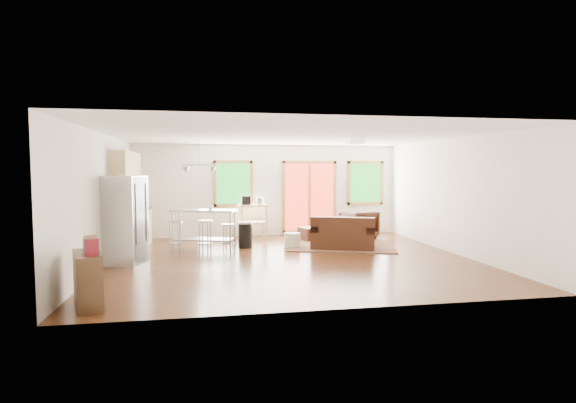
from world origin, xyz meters
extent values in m
cube|color=#371B0C|center=(0.00, 0.00, -0.01)|extent=(7.50, 7.00, 0.02)
cube|color=white|center=(0.00, 0.00, 2.61)|extent=(7.50, 7.00, 0.02)
cube|color=white|center=(0.00, 3.51, 1.30)|extent=(7.50, 0.02, 2.60)
cube|color=white|center=(-3.76, 0.00, 1.30)|extent=(0.02, 7.00, 2.60)
cube|color=white|center=(3.76, 0.00, 1.30)|extent=(0.02, 7.00, 2.60)
cube|color=white|center=(0.00, -3.51, 1.30)|extent=(7.50, 0.02, 2.60)
cube|color=#1A591D|center=(-1.00, 3.46, 1.50)|extent=(0.94, 0.02, 1.14)
cube|color=olive|center=(-1.00, 3.46, 2.11)|extent=(1.10, 0.05, 0.08)
cube|color=olive|center=(-1.00, 3.46, 0.89)|extent=(1.10, 0.05, 0.08)
cube|color=olive|center=(-1.51, 3.46, 1.50)|extent=(0.08, 0.05, 1.30)
cube|color=olive|center=(-0.49, 3.46, 1.50)|extent=(0.08, 0.05, 1.30)
cube|color=#B8311F|center=(1.20, 3.46, 1.10)|extent=(1.44, 0.02, 1.94)
cube|color=olive|center=(1.20, 3.46, 2.11)|extent=(1.60, 0.05, 0.08)
cube|color=olive|center=(1.20, 3.46, 0.09)|extent=(1.60, 0.05, 0.08)
cube|color=olive|center=(0.44, 3.46, 1.10)|extent=(0.08, 0.05, 2.10)
cube|color=olive|center=(1.96, 3.46, 1.10)|extent=(0.08, 0.05, 2.10)
cube|color=olive|center=(1.20, 3.46, 1.10)|extent=(0.08, 0.05, 1.94)
cube|color=#1A591D|center=(2.90, 3.46, 1.50)|extent=(0.94, 0.02, 1.14)
cube|color=olive|center=(2.90, 3.46, 2.11)|extent=(1.10, 0.05, 0.08)
cube|color=olive|center=(2.90, 3.46, 0.89)|extent=(1.10, 0.05, 0.08)
cube|color=olive|center=(2.39, 3.46, 1.50)|extent=(0.08, 0.05, 1.30)
cube|color=olive|center=(3.41, 3.46, 1.50)|extent=(0.08, 0.05, 1.30)
cube|color=#4C5D38|center=(1.56, 1.38, 0.01)|extent=(2.98, 2.60, 0.03)
cube|color=black|center=(1.48, 1.04, 0.21)|extent=(1.68, 1.31, 0.41)
cube|color=black|center=(1.36, 0.74, 0.60)|extent=(1.45, 0.71, 0.37)
cube|color=black|center=(0.88, 1.27, 0.49)|extent=(0.48, 0.85, 0.16)
cube|color=black|center=(2.08, 0.81, 0.49)|extent=(0.48, 0.85, 0.16)
cube|color=black|center=(1.19, 1.20, 0.47)|extent=(0.76, 0.73, 0.12)
cube|color=black|center=(1.80, 0.97, 0.47)|extent=(0.76, 0.73, 0.12)
cube|color=#372413|center=(1.95, 1.77, 0.38)|extent=(1.01, 0.64, 0.04)
cube|color=#372413|center=(1.55, 1.54, 0.18)|extent=(0.06, 0.06, 0.36)
cube|color=#372413|center=(2.38, 1.58, 0.18)|extent=(0.06, 0.06, 0.36)
cube|color=#372413|center=(1.53, 1.97, 0.18)|extent=(0.06, 0.06, 0.36)
cube|color=#372413|center=(2.36, 2.01, 0.18)|extent=(0.06, 0.06, 0.36)
imported|color=black|center=(2.39, 2.59, 0.43)|extent=(1.02, 0.99, 0.85)
cube|color=black|center=(0.99, 2.36, 0.18)|extent=(0.68, 0.68, 0.36)
cylinder|color=#ECE7D0|center=(0.31, 1.44, 0.18)|extent=(0.50, 0.50, 0.35)
imported|color=silver|center=(1.71, 2.03, 0.49)|extent=(0.19, 0.20, 0.18)
sphere|color=red|center=(1.74, 2.05, 0.63)|extent=(0.07, 0.07, 0.07)
sphere|color=red|center=(1.68, 2.01, 0.65)|extent=(0.07, 0.07, 0.07)
sphere|color=red|center=(1.71, 2.07, 0.67)|extent=(0.07, 0.07, 0.07)
imported|color=maroon|center=(1.95, 1.66, 0.54)|extent=(0.20, 0.06, 0.27)
cube|color=tan|center=(-3.45, 1.70, 0.45)|extent=(0.60, 2.20, 0.90)
cube|color=black|center=(-3.45, 1.70, 0.92)|extent=(0.64, 2.24, 0.04)
cube|color=tan|center=(-3.57, 1.70, 1.95)|extent=(0.36, 2.20, 0.70)
cylinder|color=#B7BABC|center=(-3.45, 1.20, 1.03)|extent=(0.12, 0.12, 0.18)
cube|color=black|center=(-3.45, 2.10, 1.04)|extent=(0.22, 0.18, 0.20)
cube|color=#B7BABC|center=(-3.35, 0.09, 0.88)|extent=(0.89, 0.87, 1.76)
cube|color=gray|center=(-3.02, -0.02, 0.88)|extent=(0.22, 0.62, 1.72)
cylinder|color=gray|center=(-3.07, -0.23, 1.03)|extent=(0.03, 0.03, 1.18)
cylinder|color=gray|center=(-2.94, 0.18, 1.03)|extent=(0.03, 0.03, 1.18)
cube|color=#B7BABC|center=(-1.80, 1.47, 0.93)|extent=(1.61, 0.99, 0.04)
cube|color=gray|center=(-1.80, 1.47, 0.25)|extent=(1.49, 0.89, 0.03)
cylinder|color=gray|center=(-2.52, 1.44, 0.45)|extent=(0.05, 0.05, 0.91)
cylinder|color=gray|center=(-1.21, 1.07, 0.45)|extent=(0.05, 0.05, 0.91)
cylinder|color=gray|center=(-2.39, 1.88, 0.45)|extent=(0.05, 0.05, 0.91)
cylinder|color=gray|center=(-1.08, 1.51, 0.45)|extent=(0.05, 0.05, 0.91)
imported|color=white|center=(-1.65, 1.50, 1.02)|extent=(0.14, 0.11, 0.13)
cylinder|color=#B7BABC|center=(-2.45, 1.22, 0.70)|extent=(0.41, 0.41, 0.04)
cylinder|color=gray|center=(-2.34, 1.29, 0.34)|extent=(0.03, 0.03, 0.68)
cylinder|color=gray|center=(-2.52, 1.33, 0.34)|extent=(0.03, 0.03, 0.68)
cylinder|color=gray|center=(-2.56, 1.15, 0.34)|extent=(0.03, 0.03, 0.68)
cylinder|color=gray|center=(-2.38, 1.11, 0.34)|extent=(0.03, 0.03, 0.68)
cylinder|color=gray|center=(-2.45, 1.22, 0.22)|extent=(0.37, 0.37, 0.02)
cylinder|color=#B7BABC|center=(-1.78, 1.01, 0.73)|extent=(0.46, 0.46, 0.04)
cylinder|color=gray|center=(-1.72, 1.13, 0.35)|extent=(0.03, 0.03, 0.71)
cylinder|color=gray|center=(-1.90, 1.06, 0.35)|extent=(0.03, 0.03, 0.71)
cylinder|color=gray|center=(-1.83, 0.88, 0.35)|extent=(0.03, 0.03, 0.71)
cylinder|color=gray|center=(-1.65, 0.95, 0.35)|extent=(0.03, 0.03, 0.71)
cylinder|color=gray|center=(-1.78, 1.01, 0.23)|extent=(0.42, 0.42, 0.02)
cylinder|color=#B7BABC|center=(-1.26, 1.06, 0.63)|extent=(0.39, 0.39, 0.04)
cylinder|color=gray|center=(-1.21, 1.16, 0.31)|extent=(0.03, 0.03, 0.61)
cylinder|color=gray|center=(-1.36, 1.11, 0.31)|extent=(0.03, 0.03, 0.61)
cylinder|color=gray|center=(-1.31, 0.95, 0.31)|extent=(0.03, 0.03, 0.61)
cylinder|color=gray|center=(-1.15, 1.00, 0.31)|extent=(0.03, 0.03, 0.61)
cylinder|color=gray|center=(-1.26, 1.06, 0.20)|extent=(0.35, 0.35, 0.01)
cylinder|color=black|center=(-0.83, 1.56, 0.30)|extent=(0.42, 0.42, 0.59)
cylinder|color=#B7BABC|center=(-0.83, 1.56, 0.61)|extent=(0.43, 0.43, 0.05)
cube|color=tan|center=(-0.49, 3.06, 0.91)|extent=(0.80, 0.54, 0.04)
cube|color=tan|center=(-0.49, 3.06, 0.44)|extent=(0.75, 0.50, 0.03)
cube|color=tan|center=(-0.81, 2.84, 0.46)|extent=(0.05, 0.05, 0.92)
cube|color=tan|center=(-0.15, 2.88, 0.46)|extent=(0.05, 0.05, 0.92)
cube|color=tan|center=(-0.83, 3.23, 0.46)|extent=(0.05, 0.05, 0.92)
cube|color=tan|center=(-0.17, 3.27, 0.46)|extent=(0.05, 0.05, 0.92)
cube|color=black|center=(-0.69, 3.05, 1.05)|extent=(0.25, 0.23, 0.24)
cylinder|color=#B7BABC|center=(-0.29, 3.07, 1.03)|extent=(0.19, 0.19, 0.20)
cube|color=#372413|center=(-3.35, -2.75, 0.37)|extent=(0.57, 0.90, 0.75)
cube|color=maroon|center=(-3.22, -3.01, 0.86)|extent=(0.17, 0.10, 0.22)
cube|color=navy|center=(-3.26, -2.87, 0.85)|extent=(0.17, 0.10, 0.21)
cube|color=tan|center=(-3.31, -2.74, 0.87)|extent=(0.17, 0.10, 0.24)
cube|color=maroon|center=(-3.35, -2.61, 0.84)|extent=(0.17, 0.10, 0.19)
cube|color=white|center=(1.60, 0.60, 2.53)|extent=(0.35, 0.35, 0.12)
cylinder|color=gray|center=(-1.90, 1.50, 2.30)|extent=(0.02, 0.02, 0.60)
cube|color=gray|center=(-1.90, 1.50, 2.00)|extent=(0.80, 0.04, 0.03)
cone|color=#B7BABC|center=(-2.20, 1.50, 1.88)|extent=(0.18, 0.18, 0.14)
cone|color=#B7BABC|center=(-1.60, 1.50, 1.88)|extent=(0.18, 0.18, 0.14)
camera|label=1|loc=(-1.71, -9.23, 1.88)|focal=28.00mm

